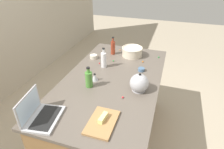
{
  "coord_description": "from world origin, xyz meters",
  "views": [
    {
      "loc": [
        -1.61,
        -0.53,
        1.96
      ],
      "look_at": [
        0.0,
        0.0,
        0.95
      ],
      "focal_mm": 30.48,
      "sensor_mm": 36.0,
      "label": 1
    }
  ],
  "objects_px": {
    "bottle_olive": "(89,79)",
    "bottle_soy": "(113,47)",
    "ramekin_small": "(141,70)",
    "bottle_vinegar": "(104,60)",
    "laptop": "(40,114)",
    "mixing_bowl_large": "(132,51)",
    "kitchen_timer": "(95,77)",
    "cutting_board": "(102,122)",
    "kettle": "(139,83)",
    "butter_stick_left": "(103,118)",
    "ramekin_medium": "(94,57)"
  },
  "relations": [
    {
      "from": "bottle_olive",
      "to": "bottle_soy",
      "type": "distance_m",
      "value": 0.8
    },
    {
      "from": "ramekin_small",
      "to": "bottle_vinegar",
      "type": "bearing_deg",
      "value": 95.22
    },
    {
      "from": "laptop",
      "to": "mixing_bowl_large",
      "type": "bearing_deg",
      "value": -17.35
    },
    {
      "from": "kitchen_timer",
      "to": "bottle_soy",
      "type": "bearing_deg",
      "value": 1.83
    },
    {
      "from": "mixing_bowl_large",
      "to": "cutting_board",
      "type": "distance_m",
      "value": 1.25
    },
    {
      "from": "kettle",
      "to": "butter_stick_left",
      "type": "relative_size",
      "value": 1.94
    },
    {
      "from": "bottle_olive",
      "to": "bottle_soy",
      "type": "xyz_separation_m",
      "value": [
        0.8,
        0.01,
        0.01
      ]
    },
    {
      "from": "cutting_board",
      "to": "kitchen_timer",
      "type": "height_order",
      "value": "kitchen_timer"
    },
    {
      "from": "bottle_olive",
      "to": "ramekin_small",
      "type": "xyz_separation_m",
      "value": [
        0.46,
        -0.43,
        -0.07
      ]
    },
    {
      "from": "ramekin_small",
      "to": "butter_stick_left",
      "type": "bearing_deg",
      "value": 171.16
    },
    {
      "from": "kettle",
      "to": "butter_stick_left",
      "type": "height_order",
      "value": "kettle"
    },
    {
      "from": "bottle_olive",
      "to": "kettle",
      "type": "bearing_deg",
      "value": -79.55
    },
    {
      "from": "laptop",
      "to": "ramekin_small",
      "type": "xyz_separation_m",
      "value": [
        0.99,
        -0.61,
        -0.03
      ]
    },
    {
      "from": "cutting_board",
      "to": "ramekin_small",
      "type": "relative_size",
      "value": 4.22
    },
    {
      "from": "bottle_vinegar",
      "to": "butter_stick_left",
      "type": "relative_size",
      "value": 2.15
    },
    {
      "from": "bottle_soy",
      "to": "ramekin_medium",
      "type": "bearing_deg",
      "value": 136.96
    },
    {
      "from": "laptop",
      "to": "mixing_bowl_large",
      "type": "xyz_separation_m",
      "value": [
        1.35,
        -0.42,
        0.01
      ]
    },
    {
      "from": "bottle_vinegar",
      "to": "ramekin_small",
      "type": "height_order",
      "value": "bottle_vinegar"
    },
    {
      "from": "bottle_soy",
      "to": "cutting_board",
      "type": "distance_m",
      "value": 1.27
    },
    {
      "from": "laptop",
      "to": "bottle_olive",
      "type": "height_order",
      "value": "laptop"
    },
    {
      "from": "ramekin_medium",
      "to": "mixing_bowl_large",
      "type": "bearing_deg",
      "value": -63.12
    },
    {
      "from": "bottle_soy",
      "to": "ramekin_medium",
      "type": "xyz_separation_m",
      "value": [
        -0.21,
        0.19,
        -0.07
      ]
    },
    {
      "from": "kitchen_timer",
      "to": "ramekin_small",
      "type": "bearing_deg",
      "value": -51.04
    },
    {
      "from": "bottle_olive",
      "to": "kitchen_timer",
      "type": "height_order",
      "value": "bottle_olive"
    },
    {
      "from": "cutting_board",
      "to": "butter_stick_left",
      "type": "bearing_deg",
      "value": 0.0
    },
    {
      "from": "cutting_board",
      "to": "kitchen_timer",
      "type": "relative_size",
      "value": 4.01
    },
    {
      "from": "mixing_bowl_large",
      "to": "bottle_vinegar",
      "type": "height_order",
      "value": "bottle_vinegar"
    },
    {
      "from": "kitchen_timer",
      "to": "laptop",
      "type": "bearing_deg",
      "value": 163.79
    },
    {
      "from": "mixing_bowl_large",
      "to": "butter_stick_left",
      "type": "xyz_separation_m",
      "value": [
        -1.23,
        -0.05,
        -0.03
      ]
    },
    {
      "from": "laptop",
      "to": "kettle",
      "type": "relative_size",
      "value": 1.59
    },
    {
      "from": "bottle_olive",
      "to": "butter_stick_left",
      "type": "height_order",
      "value": "bottle_olive"
    },
    {
      "from": "laptop",
      "to": "butter_stick_left",
      "type": "distance_m",
      "value": 0.49
    },
    {
      "from": "mixing_bowl_large",
      "to": "bottle_vinegar",
      "type": "xyz_separation_m",
      "value": [
        -0.4,
        0.24,
        0.03
      ]
    },
    {
      "from": "laptop",
      "to": "ramekin_medium",
      "type": "bearing_deg",
      "value": 1.19
    },
    {
      "from": "cutting_board",
      "to": "ramekin_medium",
      "type": "distance_m",
      "value": 1.14
    },
    {
      "from": "butter_stick_left",
      "to": "bottle_vinegar",
      "type": "bearing_deg",
      "value": 19.83
    },
    {
      "from": "kettle",
      "to": "ramekin_small",
      "type": "distance_m",
      "value": 0.38
    },
    {
      "from": "kettle",
      "to": "butter_stick_left",
      "type": "bearing_deg",
      "value": 159.99
    },
    {
      "from": "cutting_board",
      "to": "bottle_soy",
      "type": "bearing_deg",
      "value": 14.12
    },
    {
      "from": "mixing_bowl_large",
      "to": "bottle_vinegar",
      "type": "bearing_deg",
      "value": 148.48
    },
    {
      "from": "laptop",
      "to": "ramekin_medium",
      "type": "relative_size",
      "value": 3.62
    },
    {
      "from": "laptop",
      "to": "bottle_olive",
      "type": "xyz_separation_m",
      "value": [
        0.53,
        -0.18,
        0.04
      ]
    },
    {
      "from": "butter_stick_left",
      "to": "mixing_bowl_large",
      "type": "bearing_deg",
      "value": 2.53
    },
    {
      "from": "bottle_vinegar",
      "to": "butter_stick_left",
      "type": "distance_m",
      "value": 0.88
    },
    {
      "from": "ramekin_small",
      "to": "kitchen_timer",
      "type": "relative_size",
      "value": 0.95
    },
    {
      "from": "mixing_bowl_large",
      "to": "ramekin_medium",
      "type": "bearing_deg",
      "value": 116.88
    },
    {
      "from": "mixing_bowl_large",
      "to": "bottle_vinegar",
      "type": "distance_m",
      "value": 0.47
    },
    {
      "from": "kettle",
      "to": "ramekin_medium",
      "type": "relative_size",
      "value": 2.27
    },
    {
      "from": "butter_stick_left",
      "to": "ramekin_medium",
      "type": "bearing_deg",
      "value": 26.57
    },
    {
      "from": "bottle_vinegar",
      "to": "kitchen_timer",
      "type": "distance_m",
      "value": 0.31
    }
  ]
}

